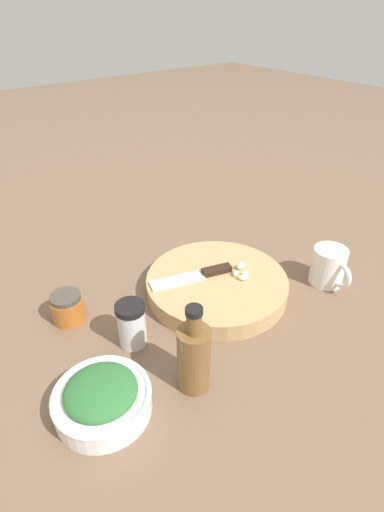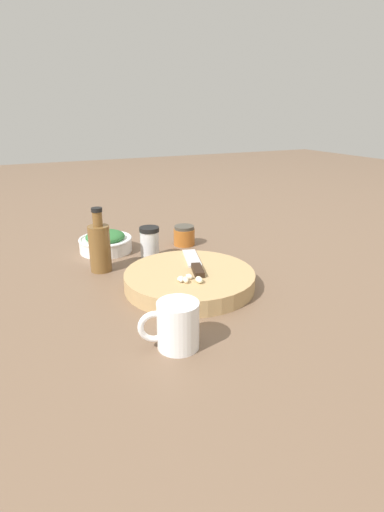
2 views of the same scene
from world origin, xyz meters
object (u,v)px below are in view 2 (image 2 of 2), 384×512
(coffee_mug, at_px, (176,325))
(spice_jar, at_px, (150,243))
(chef_knife, at_px, (195,264))
(cutting_board, at_px, (190,280))
(herb_bowl, at_px, (106,242))
(oil_bottle, at_px, (100,246))
(garlic_cloves, at_px, (189,279))
(honey_jar, at_px, (184,236))

(coffee_mug, bearing_deg, spice_jar, 165.96)
(chef_knife, height_order, spice_jar, spice_jar)
(cutting_board, bearing_deg, spice_jar, -175.51)
(spice_jar, bearing_deg, herb_bowl, -139.37)
(cutting_board, xyz_separation_m, oil_bottle, (-0.19, -0.16, 0.05))
(garlic_cloves, distance_m, herb_bowl, 0.40)
(cutting_board, bearing_deg, herb_bowl, -161.19)
(herb_bowl, distance_m, spice_jar, 0.15)
(cutting_board, relative_size, spice_jar, 3.37)
(chef_knife, xyz_separation_m, coffee_mug, (0.25, -0.16, 0.00))
(garlic_cloves, xyz_separation_m, honey_jar, (-0.34, 0.14, -0.02))
(honey_jar, bearing_deg, spice_jar, -63.69)
(chef_knife, xyz_separation_m, oil_bottle, (-0.16, -0.19, 0.02))
(cutting_board, height_order, garlic_cloves, garlic_cloves)
(herb_bowl, bearing_deg, oil_bottle, -18.67)
(chef_knife, bearing_deg, garlic_cloves, -106.05)
(chef_knife, relative_size, spice_jar, 2.02)
(chef_knife, height_order, honey_jar, honey_jar)
(chef_knife, height_order, garlic_cloves, garlic_cloves)
(coffee_mug, bearing_deg, cutting_board, 149.62)
(cutting_board, height_order, honey_jar, honey_jar)
(garlic_cloves, xyz_separation_m, oil_bottle, (-0.24, -0.14, 0.02))
(honey_jar, bearing_deg, coffee_mug, -25.86)
(cutting_board, bearing_deg, honey_jar, 157.77)
(spice_jar, relative_size, coffee_mug, 0.85)
(chef_knife, distance_m, garlic_cloves, 0.10)
(coffee_mug, bearing_deg, honey_jar, 154.14)
(garlic_cloves, relative_size, honey_jar, 0.78)
(garlic_cloves, distance_m, coffee_mug, 0.20)
(chef_knife, distance_m, herb_bowl, 0.34)
(chef_knife, xyz_separation_m, spice_jar, (-0.19, -0.05, 0.00))
(garlic_cloves, relative_size, spice_jar, 0.56)
(coffee_mug, bearing_deg, chef_knife, 147.98)
(garlic_cloves, bearing_deg, honey_jar, 157.18)
(oil_bottle, bearing_deg, spice_jar, 101.64)
(spice_jar, relative_size, honey_jar, 1.39)
(garlic_cloves, relative_size, coffee_mug, 0.48)
(herb_bowl, xyz_separation_m, spice_jar, (0.11, 0.10, 0.02))
(garlic_cloves, bearing_deg, spice_jar, 178.57)
(cutting_board, xyz_separation_m, herb_bowl, (-0.34, -0.12, 0.01))
(garlic_cloves, xyz_separation_m, coffee_mug, (0.17, -0.10, -0.00))
(herb_bowl, distance_m, honey_jar, 0.24)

